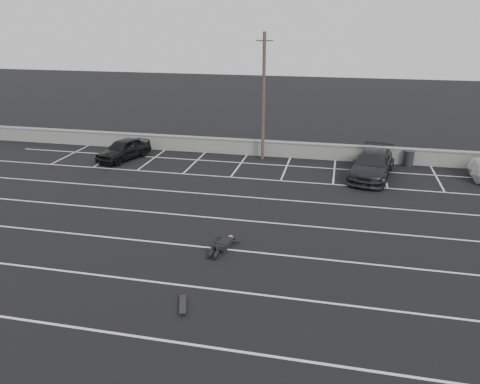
% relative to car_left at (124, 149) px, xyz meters
% --- Properties ---
extents(ground, '(120.00, 120.00, 0.00)m').
position_rel_car_left_xyz_m(ground, '(9.84, -11.13, -0.70)').
color(ground, black).
rests_on(ground, ground).
extents(seawall, '(50.00, 0.45, 1.06)m').
position_rel_car_left_xyz_m(seawall, '(9.84, 2.87, -0.15)').
color(seawall, gray).
rests_on(seawall, ground).
extents(stall_lines, '(36.00, 20.05, 0.01)m').
position_rel_car_left_xyz_m(stall_lines, '(9.75, -6.73, -0.69)').
color(stall_lines, silver).
rests_on(stall_lines, ground).
extents(car_left, '(2.85, 4.39, 1.39)m').
position_rel_car_left_xyz_m(car_left, '(0.00, 0.00, 0.00)').
color(car_left, black).
rests_on(car_left, ground).
extents(car_right, '(3.16, 5.62, 1.54)m').
position_rel_car_left_xyz_m(car_right, '(16.00, -0.30, 0.07)').
color(car_right, black).
rests_on(car_right, ground).
extents(utility_pole, '(1.08, 0.22, 8.12)m').
position_rel_car_left_xyz_m(utility_pole, '(9.03, 2.07, 3.42)').
color(utility_pole, '#4C4238').
rests_on(utility_pole, ground).
extents(trash_bin, '(0.79, 0.79, 1.02)m').
position_rel_car_left_xyz_m(trash_bin, '(18.41, 2.47, -0.18)').
color(trash_bin, '#242426').
rests_on(trash_bin, ground).
extents(person, '(1.96, 2.90, 0.50)m').
position_rel_car_left_xyz_m(person, '(9.68, -10.83, -0.44)').
color(person, black).
rests_on(person, ground).
extents(skateboard, '(0.48, 0.89, 0.10)m').
position_rel_car_left_xyz_m(skateboard, '(9.38, -15.41, -0.61)').
color(skateboard, black).
rests_on(skateboard, ground).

